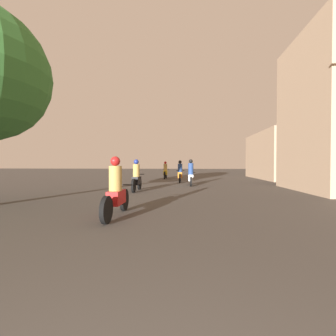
{
  "coord_description": "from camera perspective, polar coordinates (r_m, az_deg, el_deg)",
  "views": [
    {
      "loc": [
        0.19,
        0.22,
        1.34
      ],
      "look_at": [
        -1.35,
        18.15,
        1.0
      ],
      "focal_mm": 24.0,
      "sensor_mm": 36.0,
      "label": 1
    }
  ],
  "objects": [
    {
      "name": "motorcycle_red",
      "position": [
        5.86,
        -13.05,
        -6.02
      ],
      "size": [
        0.6,
        2.05,
        1.53
      ],
      "rotation": [
        0.0,
        0.0,
        -0.16
      ],
      "color": "black",
      "rests_on": "ground_plane"
    },
    {
      "name": "motorcycle_black",
      "position": [
        11.17,
        -7.99,
        -2.61
      ],
      "size": [
        0.6,
        1.93,
        1.56
      ],
      "rotation": [
        0.0,
        0.0,
        0.11
      ],
      "color": "black",
      "rests_on": "ground_plane"
    },
    {
      "name": "motorcycle_white",
      "position": [
        13.99,
        5.8,
        -1.76
      ],
      "size": [
        0.6,
        1.84,
        1.62
      ],
      "rotation": [
        0.0,
        0.0,
        -0.08
      ],
      "color": "black",
      "rests_on": "ground_plane"
    },
    {
      "name": "motorcycle_orange",
      "position": [
        16.36,
        3.08,
        -1.4
      ],
      "size": [
        0.6,
        1.94,
        1.59
      ],
      "rotation": [
        0.0,
        0.0,
        0.05
      ],
      "color": "black",
      "rests_on": "ground_plane"
    },
    {
      "name": "motorcycle_yellow",
      "position": [
        20.29,
        -0.65,
        -0.95
      ],
      "size": [
        0.6,
        2.13,
        1.56
      ],
      "rotation": [
        0.0,
        0.0,
        -0.11
      ],
      "color": "black",
      "rests_on": "ground_plane"
    },
    {
      "name": "building_right_far",
      "position": [
        22.59,
        27.25,
        2.8
      ],
      "size": [
        4.57,
        7.95,
        4.14
      ],
      "color": "tan",
      "rests_on": "ground_plane"
    }
  ]
}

